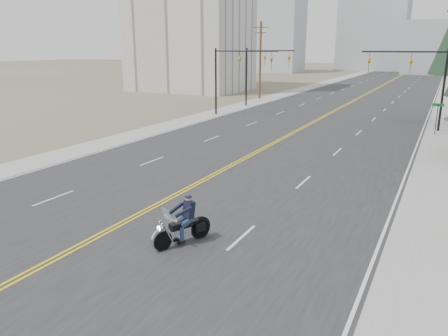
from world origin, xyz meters
name	(u,v)px	position (x,y,z in m)	size (l,w,h in m)	color
ground_plane	(66,254)	(0.00, 0.00, 0.00)	(400.00, 400.00, 0.00)	#776D56
road	(375,90)	(0.00, 70.00, 0.01)	(20.00, 200.00, 0.01)	#303033
sidewalk_left	(310,87)	(-11.50, 70.00, 0.01)	(3.00, 200.00, 0.01)	#A5A5A0
traffic_mast_left	(233,68)	(-8.98, 32.00, 4.94)	(7.10, 0.26, 7.00)	black
traffic_mast_right	(419,73)	(8.98, 32.00, 4.94)	(7.10, 0.26, 7.00)	black
traffic_mast_far	(259,66)	(-9.31, 40.00, 4.87)	(6.10, 0.26, 7.00)	black
street_sign	(437,113)	(10.80, 30.00, 1.80)	(0.90, 0.06, 2.62)	black
utility_pole_left	(260,59)	(-12.50, 48.00, 5.48)	(2.20, 0.30, 10.50)	brown
haze_bldg_a	(277,33)	(-35.00, 115.00, 11.00)	(14.00, 12.00, 22.00)	#B7BCC6
haze_bldg_b	(440,48)	(8.00, 125.00, 7.00)	(18.00, 14.00, 14.00)	#ADB2B7
haze_bldg_d	(374,28)	(-12.00, 140.00, 13.00)	(20.00, 15.00, 26.00)	#ADB2B7
haze_bldg_f	(250,45)	(-50.00, 130.00, 8.00)	(12.00, 12.00, 16.00)	#ADB2B7
motorcyclist	(182,221)	(3.24, 2.54, 0.93)	(1.02, 2.37, 1.85)	black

